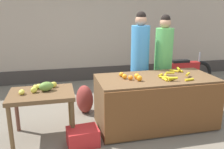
% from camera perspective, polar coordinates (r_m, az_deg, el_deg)
% --- Properties ---
extents(ground_plane, '(24.00, 24.00, 0.00)m').
position_cam_1_polar(ground_plane, '(4.08, 3.96, -12.45)').
color(ground_plane, '#756B5B').
extents(market_wall_back, '(9.93, 0.23, 3.04)m').
position_cam_1_polar(market_wall_back, '(6.54, -3.77, 11.72)').
color(market_wall_back, tan).
rests_on(market_wall_back, ground).
extents(fruit_stall_counter, '(1.92, 0.92, 0.84)m').
position_cam_1_polar(fruit_stall_counter, '(4.04, 10.36, -6.40)').
color(fruit_stall_counter, brown).
rests_on(fruit_stall_counter, ground).
extents(side_table_wooden, '(0.94, 0.69, 0.73)m').
position_cam_1_polar(side_table_wooden, '(3.67, -16.50, -5.61)').
color(side_table_wooden, brown).
rests_on(side_table_wooden, ground).
extents(banana_bunch_pile, '(0.55, 0.67, 0.07)m').
position_cam_1_polar(banana_bunch_pile, '(4.00, 14.54, -0.14)').
color(banana_bunch_pile, gold).
rests_on(banana_bunch_pile, fruit_stall_counter).
extents(orange_pile, '(0.29, 0.38, 0.09)m').
position_cam_1_polar(orange_pile, '(3.75, 4.88, -0.53)').
color(orange_pile, orange).
rests_on(orange_pile, fruit_stall_counter).
extents(mango_papaya_pile, '(0.56, 0.38, 0.14)m').
position_cam_1_polar(mango_papaya_pile, '(3.70, -16.20, -2.86)').
color(mango_papaya_pile, gold).
rests_on(mango_papaya_pile, side_table_wooden).
extents(vendor_woman_blue_shirt, '(0.34, 0.34, 1.87)m').
position_cam_1_polar(vendor_woman_blue_shirt, '(4.51, 6.68, 3.04)').
color(vendor_woman_blue_shirt, '#33333D').
rests_on(vendor_woman_blue_shirt, ground).
extents(vendor_woman_green_shirt, '(0.34, 0.34, 1.82)m').
position_cam_1_polar(vendor_woman_green_shirt, '(4.71, 12.18, 2.95)').
color(vendor_woman_green_shirt, '#33333D').
rests_on(vendor_woman_green_shirt, ground).
extents(parked_motorcycle, '(1.60, 0.18, 0.88)m').
position_cam_1_polar(parked_motorcycle, '(6.17, 16.68, 0.64)').
color(parked_motorcycle, black).
rests_on(parked_motorcycle, ground).
extents(produce_crate, '(0.47, 0.36, 0.26)m').
position_cam_1_polar(produce_crate, '(3.56, -7.02, -14.64)').
color(produce_crate, red).
rests_on(produce_crate, ground).
extents(produce_sack, '(0.42, 0.45, 0.54)m').
position_cam_1_polar(produce_sack, '(4.52, -6.58, -5.90)').
color(produce_sack, maroon).
rests_on(produce_sack, ground).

